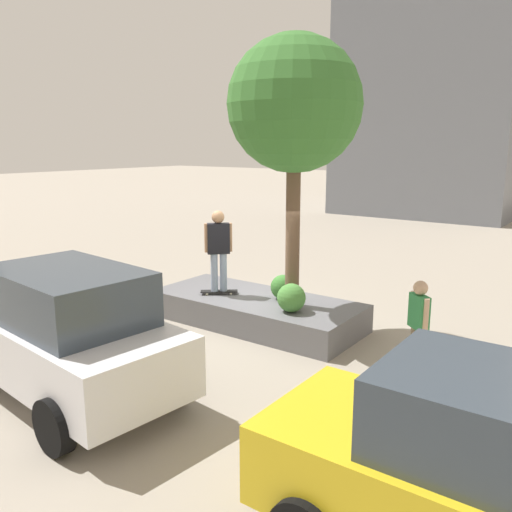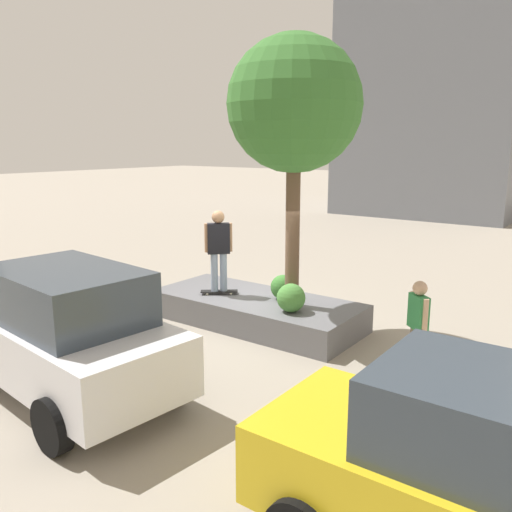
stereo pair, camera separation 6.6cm
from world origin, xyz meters
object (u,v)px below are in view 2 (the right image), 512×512
(taxi_cab, at_px, (492,481))
(skateboarder, at_px, (219,245))
(bystander_watching, at_px, (418,319))
(police_car, at_px, (64,332))
(planter_ledge, at_px, (256,310))
(skateboard, at_px, (219,291))
(plaza_tree, at_px, (294,106))

(taxi_cab, bearing_deg, skateboarder, -32.05)
(skateboarder, xyz_separation_m, bystander_watching, (-4.40, 0.08, -0.75))
(taxi_cab, relative_size, bystander_watching, 2.61)
(police_car, bearing_deg, taxi_cab, -179.43)
(skateboarder, relative_size, police_car, 0.39)
(planter_ledge, relative_size, skateboarder, 2.57)
(bystander_watching, bearing_deg, taxi_cab, 117.42)
(planter_ledge, height_order, skateboard, skateboard)
(plaza_tree, bearing_deg, taxi_cab, 138.00)
(skateboard, height_order, skateboarder, skateboarder)
(plaza_tree, bearing_deg, skateboard, 7.65)
(planter_ledge, xyz_separation_m, skateboarder, (0.80, 0.26, 1.37))
(plaza_tree, xyz_separation_m, skateboarder, (1.71, 0.23, -2.80))
(skateboard, height_order, police_car, police_car)
(plaza_tree, height_order, bystander_watching, plaza_tree)
(skateboarder, distance_m, bystander_watching, 4.47)
(skateboarder, distance_m, police_car, 4.18)
(skateboard, distance_m, skateboarder, 1.03)
(taxi_cab, bearing_deg, plaza_tree, -42.00)
(planter_ledge, distance_m, skateboard, 0.91)
(skateboard, relative_size, police_car, 0.17)
(police_car, bearing_deg, bystander_watching, -134.52)
(planter_ledge, relative_size, police_car, 1.00)
(taxi_cab, height_order, police_car, police_car)
(skateboard, relative_size, skateboarder, 0.43)
(skateboard, xyz_separation_m, taxi_cab, (-6.46, 4.04, 0.33))
(plaza_tree, relative_size, skateboarder, 2.97)
(skateboard, xyz_separation_m, police_car, (-0.44, 4.10, 0.39))
(planter_ledge, bearing_deg, skateboard, 18.22)
(skateboarder, height_order, taxi_cab, skateboarder)
(skateboarder, bearing_deg, police_car, 96.13)
(police_car, height_order, bystander_watching, police_car)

